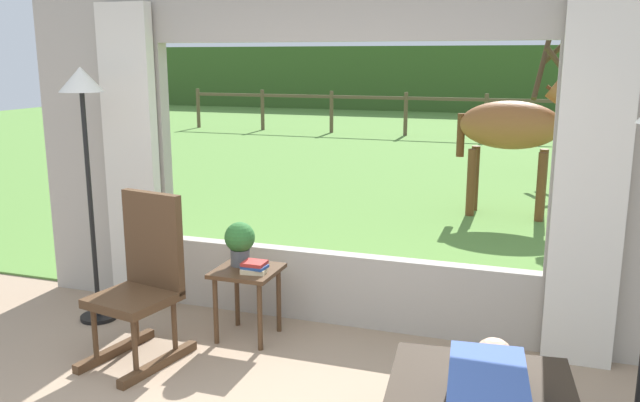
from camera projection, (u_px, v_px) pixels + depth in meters
The scene contains 13 objects.
back_wall_with_window at pixel (340, 162), 4.77m from camera, with size 5.20×0.12×2.55m.
curtain_panel_left at pixel (132, 159), 5.18m from camera, with size 0.44×0.10×2.40m, color silver.
curtain_panel_right at pixel (590, 186), 4.11m from camera, with size 0.44×0.10×2.40m, color silver.
outdoor_pasture_lawn at pixel (480, 145), 15.10m from camera, with size 36.00×21.68×0.02m, color #568438.
distant_hill_ridge at pixel (508, 79), 23.93m from camera, with size 36.00×2.00×2.40m, color #3A5A25.
rocking_chair at pixel (144, 279), 4.36m from camera, with size 0.58×0.76×1.12m.
side_table at pixel (247, 281), 4.68m from camera, with size 0.44×0.44×0.52m.
potted_plant at pixel (240, 241), 4.70m from camera, with size 0.22×0.22×0.32m.
book_stack at pixel (254, 267), 4.56m from camera, with size 0.19×0.15×0.08m.
floor_lamp_left at pixel (84, 118), 4.77m from camera, with size 0.32×0.32×1.93m.
horse at pixel (517, 127), 8.08m from camera, with size 1.81×0.60×1.73m.
pasture_tree at pixel (570, 102), 10.96m from camera, with size 1.24×1.14×2.97m.
pasture_fence_line at pixel (486, 109), 16.07m from camera, with size 16.10×0.10×1.10m.
Camera 1 is at (1.39, -2.25, 1.99)m, focal length 36.73 mm.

